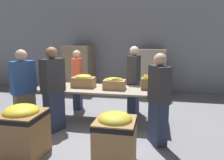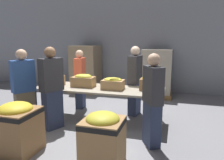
{
  "view_description": "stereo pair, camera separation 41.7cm",
  "coord_description": "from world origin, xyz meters",
  "views": [
    {
      "loc": [
        1.17,
        -4.46,
        1.78
      ],
      "look_at": [
        0.22,
        0.29,
        0.88
      ],
      "focal_mm": 35.0,
      "sensor_mm": 36.0,
      "label": 1
    },
    {
      "loc": [
        1.58,
        -4.36,
        1.78
      ],
      "look_at": [
        0.22,
        0.29,
        0.88
      ],
      "focal_mm": 35.0,
      "sensor_mm": 36.0,
      "label": 2
    }
  ],
  "objects": [
    {
      "name": "wall_back",
      "position": [
        0.0,
        3.25,
        2.0
      ],
      "size": [
        16.0,
        0.08,
        4.0
      ],
      "color": "#9399A3",
      "rests_on": "ground_plane"
    },
    {
      "name": "banana_box_3",
      "position": [
        1.09,
        0.1,
        0.91
      ],
      "size": [
        0.42,
        0.27,
        0.31
      ],
      "color": "olive",
      "rests_on": "sorting_table"
    },
    {
      "name": "donation_bin_1",
      "position": [
        0.65,
        -1.66,
        0.43
      ],
      "size": [
        0.56,
        0.56,
        0.8
      ],
      "color": "#A37A4C",
      "rests_on": "ground_plane"
    },
    {
      "name": "donation_bin_0",
      "position": [
        -0.78,
        -1.66,
        0.44
      ],
      "size": [
        0.62,
        0.62,
        0.83
      ],
      "color": "olive",
      "rests_on": "ground_plane"
    },
    {
      "name": "ground_plane",
      "position": [
        0.0,
        0.0,
        0.0
      ],
      "size": [
        30.0,
        30.0,
        0.0
      ],
      "primitive_type": "plane",
      "color": "gray"
    },
    {
      "name": "banana_box_2",
      "position": [
        0.33,
        -0.05,
        0.88
      ],
      "size": [
        0.45,
        0.31,
        0.26
      ],
      "color": "tan",
      "rests_on": "sorting_table"
    },
    {
      "name": "pallet_stack_1",
      "position": [
        -1.39,
        2.58,
        0.78
      ],
      "size": [
        0.96,
        0.96,
        1.58
      ],
      "color": "olive",
      "rests_on": "ground_plane"
    },
    {
      "name": "banana_box_0",
      "position": [
        -1.08,
        -0.05,
        0.89
      ],
      "size": [
        0.45,
        0.3,
        0.28
      ],
      "color": "tan",
      "rests_on": "sorting_table"
    },
    {
      "name": "volunteer_4",
      "position": [
        -0.76,
        -0.65,
        0.82
      ],
      "size": [
        0.39,
        0.49,
        1.65
      ],
      "rotation": [
        0.0,
        0.0,
        1.13
      ],
      "color": "#2D3856",
      "rests_on": "ground_plane"
    },
    {
      "name": "banana_box_1",
      "position": [
        -0.37,
        0.02,
        0.89
      ],
      "size": [
        0.5,
        0.31,
        0.29
      ],
      "color": "#A37A4C",
      "rests_on": "sorting_table"
    },
    {
      "name": "volunteer_0",
      "position": [
        -0.79,
        0.77,
        0.76
      ],
      "size": [
        0.26,
        0.43,
        1.52
      ],
      "rotation": [
        0.0,
        0.0,
        -1.42
      ],
      "color": "#2D3856",
      "rests_on": "ground_plane"
    },
    {
      "name": "volunteer_1",
      "position": [
        1.24,
        -0.82,
        0.78
      ],
      "size": [
        0.39,
        0.47,
        1.57
      ],
      "rotation": [
        0.0,
        0.0,
        2.08
      ],
      "color": "#2D3856",
      "rests_on": "ground_plane"
    },
    {
      "name": "sorting_table",
      "position": [
        0.0,
        0.0,
        0.71
      ],
      "size": [
        2.78,
        0.9,
        0.75
      ],
      "color": "#9E937F",
      "rests_on": "ground_plane"
    },
    {
      "name": "volunteer_2",
      "position": [
        -1.3,
        -0.79,
        0.8
      ],
      "size": [
        0.41,
        0.48,
        1.6
      ],
      "rotation": [
        0.0,
        0.0,
        1.0
      ],
      "color": "#6B604C",
      "rests_on": "ground_plane"
    },
    {
      "name": "volunteer_3",
      "position": [
        0.67,
        0.64,
        0.81
      ],
      "size": [
        0.29,
        0.47,
        1.63
      ],
      "rotation": [
        0.0,
        0.0,
        -1.74
      ],
      "color": "#2D3856",
      "rests_on": "ground_plane"
    },
    {
      "name": "pallet_stack_0",
      "position": [
        1.02,
        2.61,
        0.73
      ],
      "size": [
        0.98,
        0.98,
        1.49
      ],
      "color": "olive",
      "rests_on": "ground_plane"
    }
  ]
}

